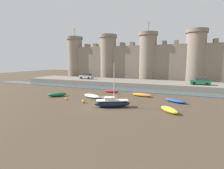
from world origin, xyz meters
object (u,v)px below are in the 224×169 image
at_px(rowboat_midflat_right, 142,95).
at_px(car_quay_west, 87,76).
at_px(rowboat_foreground_left, 57,94).
at_px(sailboat_foreground_right, 112,103).
at_px(rowboat_midflat_centre, 92,96).
at_px(rowboat_near_channel_left, 176,100).
at_px(mooring_buoy_near_shore, 84,101).
at_px(rowboat_near_channel_right, 111,91).
at_px(rowboat_foreground_centre, 169,110).
at_px(mooring_buoy_mid_mud, 66,99).
at_px(car_quay_east, 201,81).

bearing_deg(rowboat_midflat_right, car_quay_west, 146.60).
height_order(rowboat_midflat_right, rowboat_foreground_left, rowboat_foreground_left).
distance_m(sailboat_foreground_right, car_quay_west, 27.90).
bearing_deg(rowboat_midflat_centre, sailboat_foreground_right, -37.51).
bearing_deg(rowboat_foreground_left, rowboat_near_channel_left, 10.02).
bearing_deg(rowboat_midflat_right, rowboat_near_channel_left, -23.45).
height_order(rowboat_midflat_centre, rowboat_near_channel_left, rowboat_midflat_centre).
height_order(rowboat_near_channel_left, mooring_buoy_near_shore, rowboat_near_channel_left).
relative_size(rowboat_near_channel_right, sailboat_foreground_right, 0.50).
bearing_deg(rowboat_midflat_right, rowboat_near_channel_right, 168.56).
height_order(rowboat_foreground_centre, rowboat_near_channel_right, rowboat_foreground_centre).
height_order(rowboat_foreground_left, sailboat_foreground_right, sailboat_foreground_right).
relative_size(rowboat_midflat_right, mooring_buoy_mid_mud, 9.49).
bearing_deg(rowboat_foreground_centre, rowboat_near_channel_right, 140.74).
bearing_deg(rowboat_foreground_centre, rowboat_midflat_right, 122.65).
xyz_separation_m(rowboat_midflat_centre, mooring_buoy_near_shore, (0.69, -3.89, -0.08)).
bearing_deg(sailboat_foreground_right, car_quay_east, 58.73).
xyz_separation_m(rowboat_foreground_left, sailboat_foreground_right, (12.14, -2.87, 0.19)).
bearing_deg(rowboat_foreground_centre, rowboat_near_channel_left, 85.47).
height_order(sailboat_foreground_right, mooring_buoy_mid_mud, sailboat_foreground_right).
distance_m(rowboat_near_channel_left, rowboat_foreground_left, 20.61).
xyz_separation_m(mooring_buoy_mid_mud, car_quay_east, (21.36, 19.57, 1.81)).
height_order(rowboat_midflat_centre, rowboat_foreground_centre, rowboat_foreground_centre).
height_order(rowboat_foreground_centre, rowboat_near_channel_left, rowboat_foreground_centre).
relative_size(rowboat_foreground_centre, rowboat_midflat_right, 0.75).
bearing_deg(rowboat_midflat_centre, rowboat_midflat_right, 30.92).
bearing_deg(car_quay_west, rowboat_midflat_right, -33.40).
distance_m(rowboat_foreground_centre, rowboat_midflat_right, 10.23).
bearing_deg(rowboat_midflat_centre, mooring_buoy_mid_mud, -133.94).
bearing_deg(mooring_buoy_near_shore, rowboat_foreground_centre, -0.12).
xyz_separation_m(rowboat_midflat_right, sailboat_foreground_right, (-2.17, -9.06, 0.29)).
distance_m(rowboat_midflat_centre, mooring_buoy_near_shore, 3.95).
bearing_deg(car_quay_west, rowboat_near_channel_left, -31.22).
bearing_deg(rowboat_midflat_right, rowboat_foreground_left, -156.60).
bearing_deg(car_quay_east, rowboat_near_channel_left, -107.21).
relative_size(rowboat_near_channel_right, car_quay_east, 0.74).
distance_m(mooring_buoy_mid_mud, car_quay_west, 22.47).
distance_m(rowboat_foreground_left, rowboat_near_channel_right, 10.73).
distance_m(rowboat_near_channel_left, rowboat_midflat_right, 6.54).
height_order(rowboat_midflat_centre, rowboat_foreground_left, rowboat_foreground_left).
distance_m(mooring_buoy_near_shore, car_quay_east, 26.86).
bearing_deg(rowboat_midflat_centre, rowboat_near_channel_right, 79.01).
relative_size(rowboat_foreground_left, mooring_buoy_near_shore, 6.39).
distance_m(mooring_buoy_mid_mud, car_quay_east, 29.03).
bearing_deg(mooring_buoy_mid_mud, mooring_buoy_near_shore, -10.01).
xyz_separation_m(rowboat_foreground_left, mooring_buoy_mid_mud, (3.35, -1.73, -0.20)).
bearing_deg(car_quay_east, mooring_buoy_mid_mud, -137.50).
height_order(rowboat_foreground_centre, sailboat_foreground_right, sailboat_foreground_right).
height_order(rowboat_foreground_centre, rowboat_midflat_right, rowboat_foreground_centre).
bearing_deg(sailboat_foreground_right, rowboat_foreground_centre, 3.30).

